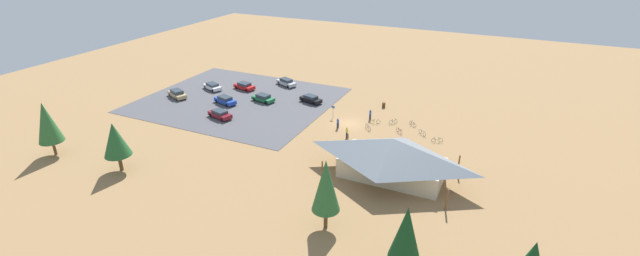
# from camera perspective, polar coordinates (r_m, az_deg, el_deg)

# --- Properties ---
(ground) EXTENTS (160.00, 160.00, 0.00)m
(ground) POSITION_cam_1_polar(r_m,az_deg,el_deg) (70.88, 3.91, 0.59)
(ground) COLOR #937047
(ground) RESTS_ON ground
(parking_lot_asphalt) EXTENTS (34.64, 29.77, 0.05)m
(parking_lot_asphalt) POSITION_cam_1_polar(r_m,az_deg,el_deg) (82.31, -10.88, 3.73)
(parking_lot_asphalt) COLOR #4C4C51
(parking_lot_asphalt) RESTS_ON ground
(bike_pavilion) EXTENTS (16.04, 9.33, 5.48)m
(bike_pavilion) POSITION_cam_1_polar(r_m,az_deg,el_deg) (55.00, 9.66, -3.61)
(bike_pavilion) COLOR beige
(bike_pavilion) RESTS_ON ground
(trash_bin) EXTENTS (0.60, 0.60, 0.90)m
(trash_bin) POSITION_cam_1_polar(r_m,az_deg,el_deg) (78.10, 8.54, 3.07)
(trash_bin) COLOR brown
(trash_bin) RESTS_ON ground
(lot_sign) EXTENTS (0.56, 0.08, 2.20)m
(lot_sign) POSITION_cam_1_polar(r_m,az_deg,el_deg) (72.63, 1.77, 2.46)
(lot_sign) COLOR #99999E
(lot_sign) RESTS_ON ground
(pine_west) EXTENTS (2.94, 2.94, 7.38)m
(pine_west) POSITION_cam_1_polar(r_m,az_deg,el_deg) (39.71, 11.45, -13.62)
(pine_west) COLOR brown
(pine_west) RESTS_ON ground
(pine_far_west) EXTENTS (3.46, 3.46, 6.89)m
(pine_far_west) POSITION_cam_1_polar(r_m,az_deg,el_deg) (61.10, -25.76, -1.40)
(pine_far_west) COLOR brown
(pine_far_west) RESTS_ON ground
(pine_center) EXTENTS (3.02, 3.02, 8.27)m
(pine_center) POSITION_cam_1_polar(r_m,az_deg,el_deg) (44.10, 0.79, -7.73)
(pine_center) COLOR brown
(pine_center) RESTS_ON ground
(pine_east) EXTENTS (3.31, 3.31, 8.01)m
(pine_east) POSITION_cam_1_polar(r_m,az_deg,el_deg) (69.92, -32.77, 0.64)
(pine_east) COLOR brown
(pine_east) RESTS_ON ground
(bicycle_teal_trailside) EXTENTS (1.08, 1.33, 0.82)m
(bicycle_teal_trailside) POSITION_cam_1_polar(r_m,az_deg,el_deg) (71.55, 9.78, 0.84)
(bicycle_teal_trailside) COLOR black
(bicycle_teal_trailside) RESTS_ON ground
(bicycle_red_yard_left) EXTENTS (1.28, 1.20, 0.82)m
(bicycle_red_yard_left) POSITION_cam_1_polar(r_m,az_deg,el_deg) (68.44, 10.59, -0.37)
(bicycle_red_yard_left) COLOR black
(bicycle_red_yard_left) RESTS_ON ground
(bicycle_yellow_mid_cluster) EXTENTS (1.54, 0.86, 0.81)m
(bicycle_yellow_mid_cluster) POSITION_cam_1_polar(r_m,az_deg,el_deg) (71.15, 7.41, 0.85)
(bicycle_yellow_mid_cluster) COLOR black
(bicycle_yellow_mid_cluster) RESTS_ON ground
(bicycle_black_lone_east) EXTENTS (1.36, 1.14, 0.76)m
(bicycle_black_lone_east) POSITION_cam_1_polar(r_m,az_deg,el_deg) (71.41, 12.35, 0.54)
(bicycle_black_lone_east) COLOR black
(bicycle_black_lone_east) RESTS_ON ground
(bicycle_green_back_row) EXTENTS (1.60, 0.77, 0.75)m
(bicycle_green_back_row) POSITION_cam_1_polar(r_m,az_deg,el_deg) (66.77, 15.43, -1.56)
(bicycle_green_back_row) COLOR black
(bicycle_green_back_row) RESTS_ON ground
(bicycle_purple_yard_front) EXTENTS (1.32, 1.30, 0.83)m
(bicycle_purple_yard_front) POSITION_cam_1_polar(r_m,az_deg,el_deg) (68.89, 6.45, 0.09)
(bicycle_purple_yard_front) COLOR black
(bicycle_purple_yard_front) RESTS_ON ground
(bicycle_white_lone_west) EXTENTS (1.36, 1.21, 0.80)m
(bicycle_white_lone_west) POSITION_cam_1_polar(r_m,az_deg,el_deg) (68.56, 13.56, -0.62)
(bicycle_white_lone_west) COLOR black
(bicycle_white_lone_west) RESTS_ON ground
(car_blue_back_corner) EXTENTS (4.95, 3.08, 1.40)m
(car_blue_back_corner) POSITION_cam_1_polar(r_m,az_deg,el_deg) (80.67, -12.61, 3.68)
(car_blue_back_corner) COLOR #1E42B2
(car_blue_back_corner) RESTS_ON parking_lot_asphalt
(car_red_second_row) EXTENTS (4.77, 2.82, 1.36)m
(car_red_second_row) POSITION_cam_1_polar(r_m,az_deg,el_deg) (87.60, -10.10, 5.58)
(car_red_second_row) COLOR red
(car_red_second_row) RESTS_ON parking_lot_asphalt
(car_black_aisle_side) EXTENTS (4.57, 2.79, 1.38)m
(car_black_aisle_side) POSITION_cam_1_polar(r_m,az_deg,el_deg) (79.34, -1.24, 3.92)
(car_black_aisle_side) COLOR black
(car_black_aisle_side) RESTS_ON parking_lot_asphalt
(car_silver_inner_stall) EXTENTS (4.97, 3.41, 1.44)m
(car_silver_inner_stall) POSITION_cam_1_polar(r_m,az_deg,el_deg) (88.72, -4.55, 6.16)
(car_silver_inner_stall) COLOR #BCBCC1
(car_silver_inner_stall) RESTS_ON parking_lot_asphalt
(car_maroon_mid_lot) EXTENTS (4.80, 2.95, 1.36)m
(car_maroon_mid_lot) POSITION_cam_1_polar(r_m,az_deg,el_deg) (74.59, -13.26, 1.84)
(car_maroon_mid_lot) COLOR maroon
(car_maroon_mid_lot) RESTS_ON parking_lot_asphalt
(car_white_by_curb) EXTENTS (4.71, 3.29, 1.32)m
(car_white_by_curb) POSITION_cam_1_polar(r_m,az_deg,el_deg) (88.74, -14.22, 5.44)
(car_white_by_curb) COLOR white
(car_white_by_curb) RESTS_ON parking_lot_asphalt
(car_tan_far_end) EXTENTS (5.02, 3.58, 1.49)m
(car_tan_far_end) POSITION_cam_1_polar(r_m,az_deg,el_deg) (86.28, -18.61, 4.38)
(car_tan_far_end) COLOR tan
(car_tan_far_end) RESTS_ON parking_lot_asphalt
(car_green_end_stall) EXTENTS (4.68, 2.75, 1.34)m
(car_green_end_stall) POSITION_cam_1_polar(r_m,az_deg,el_deg) (80.61, -7.62, 4.03)
(car_green_end_stall) COLOR #1E6B3D
(car_green_end_stall) RESTS_ON parking_lot_asphalt
(visitor_crossing_yard) EXTENTS (0.36, 0.36, 1.83)m
(visitor_crossing_yard) POSITION_cam_1_polar(r_m,az_deg,el_deg) (72.44, 6.75, 1.86)
(visitor_crossing_yard) COLOR #2D3347
(visitor_crossing_yard) RESTS_ON ground
(visitor_at_bikes) EXTENTS (0.36, 0.36, 1.78)m
(visitor_at_bikes) POSITION_cam_1_polar(r_m,az_deg,el_deg) (65.61, 3.62, -0.57)
(visitor_at_bikes) COLOR #2D3347
(visitor_at_bikes) RESTS_ON ground
(visitor_by_pavilion) EXTENTS (0.36, 0.36, 1.76)m
(visitor_by_pavilion) POSITION_cam_1_polar(r_m,az_deg,el_deg) (68.82, 2.41, 0.70)
(visitor_by_pavilion) COLOR #2D3347
(visitor_by_pavilion) RESTS_ON ground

